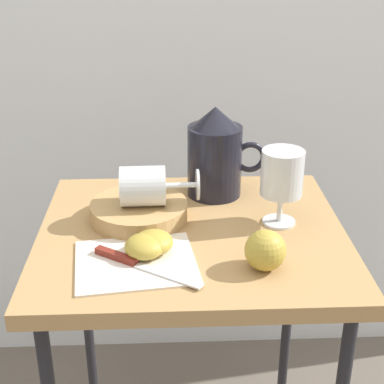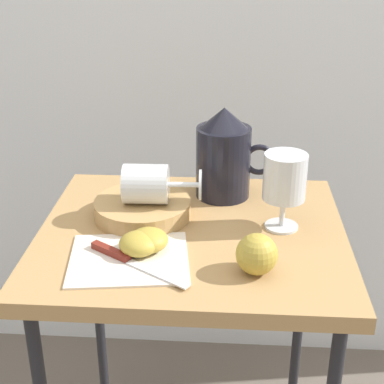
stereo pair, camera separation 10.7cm
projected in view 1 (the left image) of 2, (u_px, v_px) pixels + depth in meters
The scene contains 10 objects.
table at pixel (192, 260), 1.13m from camera, with size 0.58×0.51×0.70m.
linen_napkin at pixel (136, 262), 0.99m from camera, with size 0.20×0.17×0.00m, color silver.
basket_tray at pixel (139, 211), 1.13m from camera, with size 0.19×0.19×0.04m, color tan.
pitcher at pixel (215, 160), 1.22m from camera, with size 0.17×0.11×0.19m.
wine_glass_upright at pixel (282, 177), 1.09m from camera, with size 0.08×0.08×0.15m.
wine_glass_tipped_near at pixel (145, 186), 1.11m from camera, with size 0.15×0.08×0.08m.
apple_half_left at pixel (145, 246), 1.00m from camera, with size 0.07×0.07×0.04m, color #B29938.
apple_half_right at pixel (153, 242), 1.01m from camera, with size 0.07×0.07×0.04m, color #B29938.
apple_whole at pixel (265, 250), 0.96m from camera, with size 0.07×0.07×0.07m, color #B29938.
knife at pixel (131, 262), 0.98m from camera, with size 0.19×0.13×0.01m.
Camera 1 is at (-0.04, -0.97, 1.23)m, focal length 54.18 mm.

